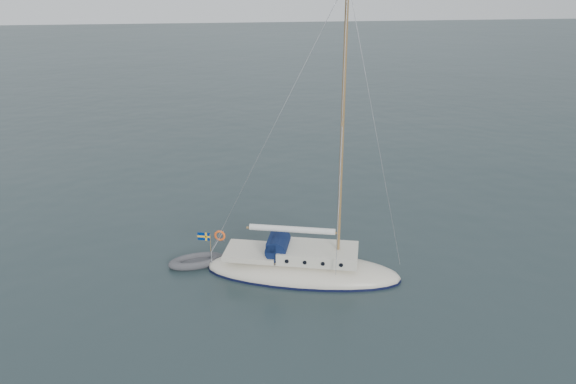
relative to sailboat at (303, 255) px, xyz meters
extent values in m
plane|color=black|center=(0.65, -0.51, -1.09)|extent=(300.00, 300.00, 0.00)
ellipsoid|color=beige|center=(0.00, 0.00, -0.93)|extent=(9.64, 3.00, 1.61)
cube|color=beige|center=(0.75, 0.00, 0.17)|extent=(3.86, 2.04, 0.59)
cube|color=beige|center=(-2.57, 0.00, 0.00)|extent=(2.57, 2.04, 0.27)
cylinder|color=#0C183C|center=(-1.24, 0.00, 0.46)|extent=(1.03, 1.77, 1.03)
cube|color=#0C183C|center=(-1.45, 0.00, 0.68)|extent=(0.48, 1.77, 0.43)
cylinder|color=olive|center=(1.71, 0.00, 6.30)|extent=(0.16, 0.16, 12.86)
cylinder|color=olive|center=(1.71, 0.00, 6.94)|extent=(0.05, 2.36, 0.05)
cylinder|color=olive|center=(-0.54, 0.00, 1.32)|extent=(4.50, 0.11, 0.11)
cylinder|color=silver|center=(-0.54, 0.00, 1.37)|extent=(4.18, 0.30, 0.30)
cylinder|color=#9C9DA3|center=(-4.29, 0.00, 0.46)|extent=(0.04, 2.36, 0.04)
torus|color=#F8581A|center=(-4.34, 0.64, 0.46)|extent=(0.58, 0.11, 0.58)
cylinder|color=olive|center=(-4.66, 0.00, 0.35)|extent=(0.03, 0.03, 0.96)
cube|color=navy|center=(-4.99, 0.00, 0.67)|extent=(0.64, 0.02, 0.41)
cube|color=yellow|center=(-4.99, 0.00, 0.67)|extent=(0.66, 0.03, 0.10)
cube|color=yellow|center=(-4.87, 0.00, 0.67)|extent=(0.10, 0.03, 0.43)
cylinder|color=black|center=(-0.65, 1.03, 0.17)|extent=(0.19, 0.06, 0.19)
cylinder|color=black|center=(-0.65, -1.03, 0.17)|extent=(0.19, 0.06, 0.19)
cylinder|color=black|center=(0.21, 1.03, 0.17)|extent=(0.19, 0.06, 0.19)
cylinder|color=black|center=(0.21, -1.03, 0.17)|extent=(0.19, 0.06, 0.19)
cylinder|color=black|center=(1.07, 1.03, 0.17)|extent=(0.19, 0.06, 0.19)
cylinder|color=black|center=(1.07, -1.03, 0.17)|extent=(0.19, 0.06, 0.19)
cylinder|color=black|center=(1.93, 1.03, 0.17)|extent=(0.19, 0.06, 0.19)
cylinder|color=black|center=(1.93, -1.03, 0.17)|extent=(0.19, 0.06, 0.19)
cube|color=#444449|center=(-5.25, 1.81, -0.97)|extent=(1.76, 0.73, 0.10)
camera|label=1|loc=(-4.11, -24.16, 12.98)|focal=35.00mm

